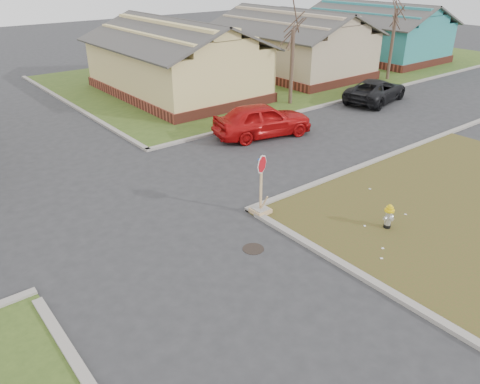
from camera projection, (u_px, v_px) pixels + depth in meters
ground at (181, 268)px, 13.02m from camera, size 120.00×120.00×0.00m
verge_far_right at (294, 66)px, 37.90m from camera, size 37.00×19.00×0.05m
curbs at (106, 203)px, 16.53m from camera, size 80.00×40.00×0.12m
manhole at (253, 249)px, 13.89m from camera, size 0.64×0.64×0.01m
side_house_yellow at (175, 59)px, 29.20m from camera, size 7.60×11.60×4.70m
side_house_tan at (291, 43)px, 34.77m from camera, size 7.60×11.60×4.70m
side_house_teal at (374, 32)px, 40.34m from camera, size 7.60×11.60×4.70m
tree_mid_right at (292, 68)px, 27.03m from camera, size 0.22×0.22×4.20m
tree_far_right at (392, 45)px, 32.68m from camera, size 0.22×0.22×4.76m
fire_hydrant at (389, 215)px, 14.73m from camera, size 0.31×0.31×0.83m
stop_sign at (261, 201)px, 15.61m from camera, size 0.59×0.58×2.09m
red_sedan at (263, 120)px, 22.51m from camera, size 5.13×3.00×1.64m
dark_pickup at (376, 90)px, 28.16m from camera, size 5.26×3.24×1.36m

